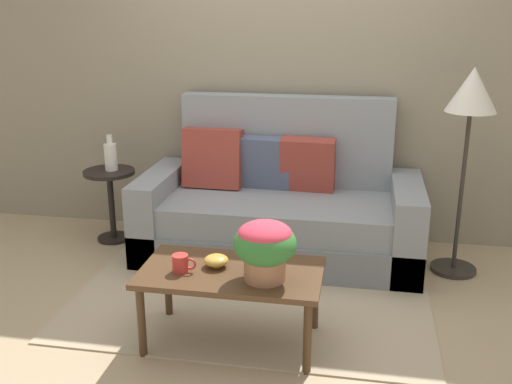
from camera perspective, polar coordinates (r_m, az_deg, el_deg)
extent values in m
plane|color=tan|center=(4.04, -0.32, -9.87)|extent=(14.00, 14.00, 0.00)
cube|color=gray|center=(4.83, 2.44, 11.30)|extent=(6.40, 0.12, 2.66)
cube|color=tan|center=(4.08, -0.18, -9.47)|extent=(2.31, 1.73, 0.01)
cube|color=slate|center=(4.58, 2.16, -4.63)|extent=(2.09, 0.93, 0.26)
cube|color=gray|center=(4.47, 2.15, -1.96)|extent=(1.65, 0.84, 0.21)
cube|color=gray|center=(4.76, 2.90, 3.55)|extent=(1.65, 0.17, 0.94)
cube|color=gray|center=(4.73, -9.10, -1.76)|extent=(0.22, 0.93, 0.62)
cube|color=gray|center=(4.49, 14.10, -3.17)|extent=(0.22, 0.93, 0.62)
cube|color=#93382D|center=(4.59, 4.96, 2.59)|extent=(0.42, 0.21, 0.42)
cube|color=#4C5670|center=(4.65, 0.82, 2.80)|extent=(0.41, 0.19, 0.42)
cube|color=#93382D|center=(4.70, -4.12, 3.26)|extent=(0.46, 0.24, 0.48)
cylinder|color=#442D1B|center=(3.38, -10.87, -12.05)|extent=(0.05, 0.05, 0.42)
cylinder|color=#442D1B|center=(3.20, 4.93, -13.68)|extent=(0.05, 0.05, 0.42)
cylinder|color=#442D1B|center=(3.76, -8.40, -8.73)|extent=(0.05, 0.05, 0.42)
cylinder|color=#442D1B|center=(3.59, 5.65, -9.95)|extent=(0.05, 0.05, 0.42)
cube|color=#4C331E|center=(3.35, -2.38, -7.70)|extent=(1.01, 0.56, 0.03)
cylinder|color=black|center=(5.07, -13.38, -4.27)|extent=(0.26, 0.26, 0.03)
cylinder|color=black|center=(4.97, -13.61, -1.28)|extent=(0.05, 0.05, 0.53)
cylinder|color=black|center=(4.89, -13.85, 1.85)|extent=(0.41, 0.41, 0.03)
cylinder|color=#2D2823|center=(4.61, 18.27, -6.95)|extent=(0.32, 0.32, 0.03)
cylinder|color=#2D2823|center=(4.41, 19.00, -0.04)|extent=(0.03, 0.03, 1.14)
cone|color=beige|center=(4.26, 19.96, 9.17)|extent=(0.34, 0.34, 0.30)
cylinder|color=#A36B4C|center=(3.21, 0.84, -7.26)|extent=(0.22, 0.22, 0.13)
ellipsoid|color=#337533|center=(3.15, 0.86, -4.95)|extent=(0.34, 0.34, 0.23)
ellipsoid|color=#DB384C|center=(3.13, 0.86, -3.99)|extent=(0.29, 0.29, 0.13)
cylinder|color=red|center=(3.33, -7.24, -6.76)|extent=(0.09, 0.09, 0.10)
torus|color=red|center=(3.31, -6.29, -6.85)|extent=(0.07, 0.01, 0.07)
cylinder|color=gold|center=(3.38, -3.81, -6.97)|extent=(0.05, 0.05, 0.02)
ellipsoid|color=gold|center=(3.37, -3.82, -6.52)|extent=(0.14, 0.14, 0.06)
cylinder|color=silver|center=(4.86, -13.69, 3.26)|extent=(0.10, 0.10, 0.21)
cylinder|color=silver|center=(4.83, -13.81, 4.89)|extent=(0.04, 0.04, 0.07)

